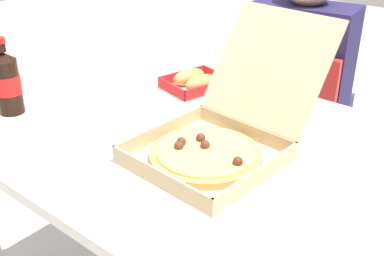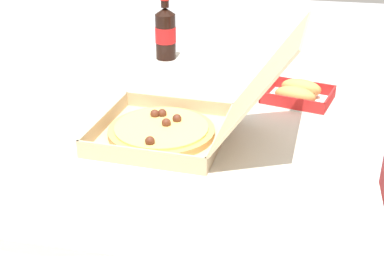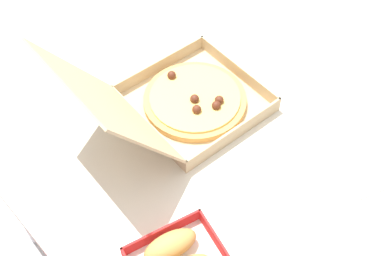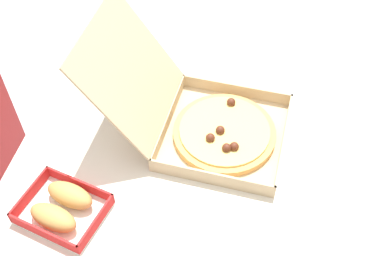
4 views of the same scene
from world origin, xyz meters
name	(u,v)px [view 1 (image 1 of 4)]	position (x,y,z in m)	size (l,w,h in m)	color
dining_table	(190,162)	(0.00, 0.00, 0.66)	(1.15, 0.89, 0.75)	silver
chair	(293,129)	(-0.04, 0.68, 0.48)	(0.45, 0.45, 0.83)	red
diner_person	(304,75)	(-0.04, 0.74, 0.69)	(0.38, 0.44, 1.15)	#333847
pizza_box_open	(218,138)	(0.12, -0.03, 0.79)	(0.34, 0.51, 0.31)	tan
bread_side_box	(195,81)	(-0.19, 0.25, 0.77)	(0.19, 0.22, 0.06)	white
cola_bottle	(7,82)	(-0.49, -0.22, 0.84)	(0.07, 0.07, 0.22)	black
paper_menu	(53,136)	(-0.28, -0.24, 0.75)	(0.21, 0.15, 0.00)	white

